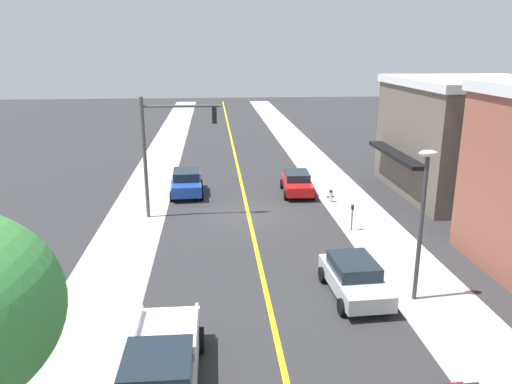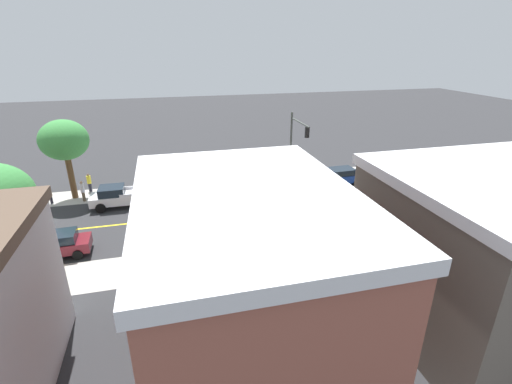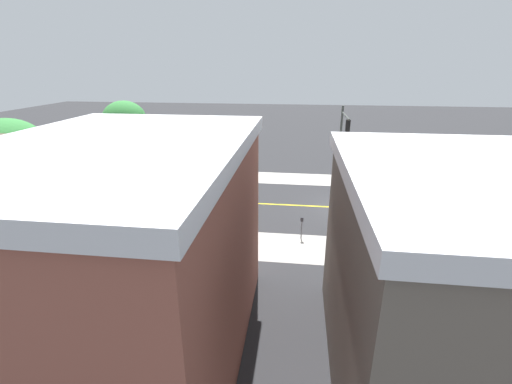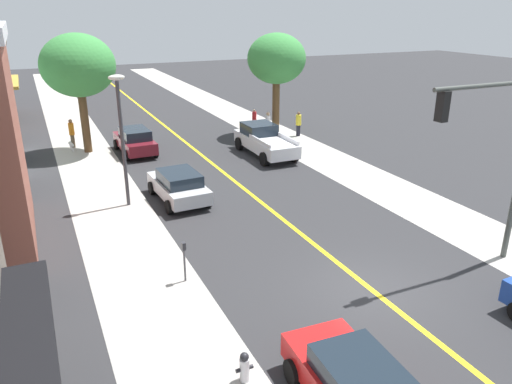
{
  "view_description": "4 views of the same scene",
  "coord_description": "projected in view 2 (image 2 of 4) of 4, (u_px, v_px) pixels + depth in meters",
  "views": [
    {
      "loc": [
        1.96,
        27.23,
        9.36
      ],
      "look_at": [
        -0.24,
        2.19,
        2.03
      ],
      "focal_mm": 34.94,
      "sensor_mm": 36.0,
      "label": 1
    },
    {
      "loc": [
        -26.39,
        11.36,
        12.78
      ],
      "look_at": [
        -0.68,
        4.85,
        1.88
      ],
      "focal_mm": 25.63,
      "sensor_mm": 36.0,
      "label": 2
    },
    {
      "loc": [
        -24.27,
        3.38,
        10.05
      ],
      "look_at": [
        -0.46,
        6.34,
        1.11
      ],
      "focal_mm": 24.13,
      "sensor_mm": 36.0,
      "label": 3
    },
    {
      "loc": [
        -9.08,
        -10.97,
        8.5
      ],
      "look_at": [
        -1.49,
        5.58,
        1.65
      ],
      "focal_mm": 34.64,
      "sensor_mm": 36.0,
      "label": 4
    }
  ],
  "objects": [
    {
      "name": "white_pickup_truck",
      "position": [
        122.0,
        196.0,
        30.44
      ],
      "size": [
        2.23,
        5.47,
        1.79
      ],
      "rotation": [
        0.0,
        0.0,
        1.56
      ],
      "color": "silver",
      "rests_on": "ground"
    },
    {
      "name": "parking_meter",
      "position": [
        299.0,
        226.0,
        25.36
      ],
      "size": [
        0.12,
        0.18,
        1.41
      ],
      "color": "#4C4C51",
      "rests_on": "ground"
    },
    {
      "name": "brick_apartment_block",
      "position": [
        247.0,
        285.0,
        14.24
      ],
      "size": [
        10.8,
        7.71,
        7.96
      ],
      "rotation": [
        0.0,
        0.0,
        -1.57
      ],
      "color": "#935142",
      "rests_on": "ground"
    },
    {
      "name": "silver_sedan_left_curb",
      "position": [
        194.0,
        228.0,
        25.5
      ],
      "size": [
        2.18,
        4.18,
        1.45
      ],
      "rotation": [
        0.0,
        0.0,
        1.62
      ],
      "color": "#B7BABF",
      "rests_on": "ground"
    },
    {
      "name": "traffic_light_mast",
      "position": [
        296.0,
        140.0,
        33.49
      ],
      "size": [
        4.4,
        0.32,
        6.81
      ],
      "rotation": [
        0.0,
        0.0,
        3.14
      ],
      "color": "#474C47",
      "rests_on": "ground"
    },
    {
      "name": "blue_sedan_right_curb",
      "position": [
        340.0,
        176.0,
        35.19
      ],
      "size": [
        2.24,
        4.23,
        1.59
      ],
      "rotation": [
        0.0,
        0.0,
        1.61
      ],
      "color": "#1E429E",
      "rests_on": "ground"
    },
    {
      "name": "sidewalk_right",
      "position": [
        285.0,
        179.0,
        36.91
      ],
      "size": [
        3.4,
        126.0,
        0.01
      ],
      "primitive_type": "cube",
      "color": "#ADA8A0",
      "rests_on": "ground"
    },
    {
      "name": "sidewalk_left",
      "position": [
        344.0,
        241.0,
        25.29
      ],
      "size": [
        3.4,
        126.0,
        0.01
      ],
      "primitive_type": "cube",
      "color": "#ADA8A0",
      "rests_on": "ground"
    },
    {
      "name": "maroon_sedan_left_curb",
      "position": [
        55.0,
        245.0,
        23.31
      ],
      "size": [
        2.09,
        4.38,
        1.58
      ],
      "rotation": [
        0.0,
        0.0,
        1.61
      ],
      "color": "maroon",
      "rests_on": "ground"
    },
    {
      "name": "tan_rowhouse",
      "position": [
        501.0,
        250.0,
        17.11
      ],
      "size": [
        10.37,
        10.97,
        7.49
      ],
      "rotation": [
        0.0,
        0.0,
        -1.57
      ],
      "color": "#665B51",
      "rests_on": "ground"
    },
    {
      "name": "street_tree_left_near",
      "position": [
        64.0,
        141.0,
        30.49
      ],
      "size": [
        3.96,
        3.96,
        6.91
      ],
      "color": "brown",
      "rests_on": "ground"
    },
    {
      "name": "road_centerline_stripe",
      "position": [
        309.0,
        204.0,
        31.1
      ],
      "size": [
        0.2,
        126.0,
        0.0
      ],
      "primitive_type": "cube",
      "color": "yellow",
      "rests_on": "ground"
    },
    {
      "name": "ground_plane",
      "position": [
        309.0,
        204.0,
        31.1
      ],
      "size": [
        140.0,
        140.0,
        0.0
      ],
      "primitive_type": "plane",
      "color": "#2D2D30"
    },
    {
      "name": "red_sedan_left_curb",
      "position": [
        376.0,
        208.0,
        28.6
      ],
      "size": [
        2.12,
        4.21,
        1.44
      ],
      "rotation": [
        0.0,
        0.0,
        1.52
      ],
      "color": "red",
      "rests_on": "ground"
    },
    {
      "name": "pedestrian_yellow_shirt",
      "position": [
        89.0,
        182.0,
        33.46
      ],
      "size": [
        0.37,
        0.37,
        1.71
      ],
      "rotation": [
        0.0,
        0.0,
        5.82
      ],
      "color": "black",
      "rests_on": "ground"
    },
    {
      "name": "fire_hydrant",
      "position": [
        364.0,
        225.0,
        26.66
      ],
      "size": [
        0.44,
        0.24,
        0.8
      ],
      "color": "silver",
      "rests_on": "ground"
    },
    {
      "name": "pedestrian_red_shirt",
      "position": [
        50.0,
        194.0,
        30.96
      ],
      "size": [
        0.32,
        0.32,
        1.57
      ],
      "rotation": [
        0.0,
        0.0,
        3.12
      ],
      "color": "black",
      "rests_on": "ground"
    },
    {
      "name": "street_lamp",
      "position": [
        186.0,
        204.0,
        22.26
      ],
      "size": [
        0.7,
        0.36,
        5.86
      ],
      "color": "#38383D",
      "rests_on": "ground"
    },
    {
      "name": "pedestrian_white_shirt",
      "position": [
        83.0,
        190.0,
        31.34
      ],
      "size": [
        0.33,
        0.33,
        1.85
      ],
      "rotation": [
        0.0,
        0.0,
        2.56
      ],
      "color": "brown",
      "rests_on": "ground"
    }
  ]
}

